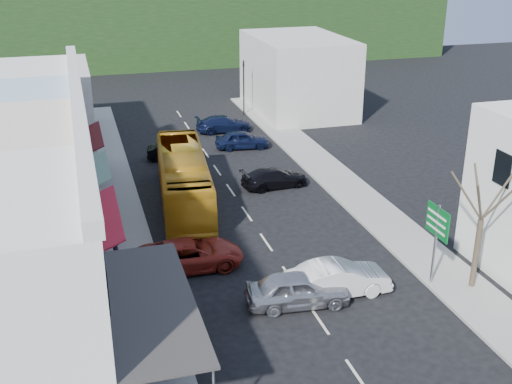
% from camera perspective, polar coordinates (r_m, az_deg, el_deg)
% --- Properties ---
extents(ground, '(120.00, 120.00, 0.00)m').
position_cam_1_polar(ground, '(31.97, 3.02, -7.55)').
color(ground, black).
rests_on(ground, ground).
extents(sidewalk_left, '(3.00, 52.00, 0.15)m').
position_cam_1_polar(sidewalk_left, '(39.50, -12.16, -1.90)').
color(sidewalk_left, gray).
rests_on(sidewalk_left, ground).
extents(sidewalk_right, '(3.00, 52.00, 0.15)m').
position_cam_1_polar(sidewalk_right, '(42.90, 8.16, 0.34)').
color(sidewalk_right, gray).
rests_on(sidewalk_right, ground).
extents(shopfront_row, '(8.25, 30.00, 8.00)m').
position_cam_1_polar(shopfront_row, '(33.50, -20.48, 0.00)').
color(shopfront_row, silver).
rests_on(shopfront_row, ground).
extents(distant_block_left, '(8.00, 10.00, 6.00)m').
position_cam_1_polar(distant_block_left, '(54.78, -18.65, 7.40)').
color(distant_block_left, '#B7B2A8').
rests_on(distant_block_left, ground).
extents(distant_block_right, '(8.00, 12.00, 7.00)m').
position_cam_1_polar(distant_block_right, '(61.01, 3.71, 10.39)').
color(distant_block_right, '#B7B2A8').
rests_on(distant_block_right, ground).
extents(hillside, '(80.00, 26.00, 14.00)m').
position_cam_1_polar(hillside, '(92.07, -11.63, 15.97)').
color(hillside, black).
rests_on(hillside, ground).
extents(bus, '(3.71, 11.80, 3.10)m').
position_cam_1_polar(bus, '(40.00, -6.46, 1.06)').
color(bus, orange).
rests_on(bus, ground).
extents(car_silver, '(4.56, 2.23, 1.40)m').
position_cam_1_polar(car_silver, '(29.44, 3.73, -8.80)').
color(car_silver, '#AAAAAF').
rests_on(car_silver, ground).
extents(car_white, '(4.42, 1.86, 1.40)m').
position_cam_1_polar(car_white, '(30.44, 7.31, -7.84)').
color(car_white, silver).
rests_on(car_white, ground).
extents(car_red, '(4.62, 1.94, 1.40)m').
position_cam_1_polar(car_red, '(32.59, -5.90, -5.63)').
color(car_red, maroon).
rests_on(car_red, ground).
extents(car_black_near, '(4.64, 2.23, 1.40)m').
position_cam_1_polar(car_black_near, '(42.66, 1.69, 1.34)').
color(car_black_near, black).
rests_on(car_black_near, ground).
extents(car_navy_mid, '(4.58, 2.31, 1.40)m').
position_cam_1_polar(car_navy_mid, '(50.48, -1.24, 4.66)').
color(car_navy_mid, black).
rests_on(car_navy_mid, ground).
extents(car_black_far, '(4.56, 2.25, 1.40)m').
position_cam_1_polar(car_black_far, '(48.45, -7.34, 3.73)').
color(car_black_far, black).
rests_on(car_black_far, ground).
extents(car_navy_far, '(4.50, 1.84, 1.40)m').
position_cam_1_polar(car_navy_far, '(54.92, -2.88, 6.08)').
color(car_navy_far, black).
rests_on(car_navy_far, ground).
extents(pedestrian_left, '(0.44, 0.62, 1.70)m').
position_cam_1_polar(pedestrian_left, '(32.25, -12.25, -5.77)').
color(pedestrian_left, black).
rests_on(pedestrian_left, sidewalk_left).
extents(direction_sign, '(0.22, 1.88, 4.17)m').
position_cam_1_polar(direction_sign, '(31.46, 15.61, -4.63)').
color(direction_sign, '#06581F').
rests_on(direction_sign, ground).
extents(street_tree, '(3.06, 3.06, 7.21)m').
position_cam_1_polar(street_tree, '(31.08, 19.37, -2.33)').
color(street_tree, '#3C2F23').
rests_on(street_tree, ground).
extents(traffic_signal, '(0.99, 1.26, 5.07)m').
position_cam_1_polar(traffic_signal, '(59.75, -1.10, 9.23)').
color(traffic_signal, black).
rests_on(traffic_signal, ground).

